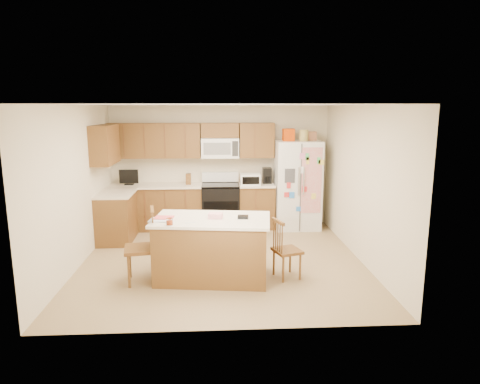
{
  "coord_description": "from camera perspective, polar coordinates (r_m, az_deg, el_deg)",
  "views": [
    {
      "loc": [
        -0.09,
        -6.67,
        2.47
      ],
      "look_at": [
        0.31,
        0.35,
        1.07
      ],
      "focal_mm": 32.0,
      "sensor_mm": 36.0,
      "label": 1
    }
  ],
  "objects": [
    {
      "name": "windsor_chair_right",
      "position": [
        6.32,
        6.11,
        -7.73
      ],
      "size": [
        0.46,
        0.47,
        0.89
      ],
      "color": "brown",
      "rests_on": "ground"
    },
    {
      "name": "cabinetry",
      "position": [
        8.65,
        -9.14,
        0.78
      ],
      "size": [
        3.36,
        1.56,
        2.15
      ],
      "color": "brown",
      "rests_on": "ground"
    },
    {
      "name": "windsor_chair_left",
      "position": [
        6.27,
        -12.89,
        -7.28
      ],
      "size": [
        0.51,
        0.53,
        1.07
      ],
      "color": "brown",
      "rests_on": "ground"
    },
    {
      "name": "refrigerator",
      "position": [
        8.84,
        7.62,
        1.09
      ],
      "size": [
        0.9,
        0.79,
        2.04
      ],
      "color": "white",
      "rests_on": "ground"
    },
    {
      "name": "island",
      "position": [
        6.26,
        -3.75,
        -7.47
      ],
      "size": [
        1.76,
        1.16,
        1.0
      ],
      "color": "brown",
      "rests_on": "ground"
    },
    {
      "name": "ground",
      "position": [
        7.11,
        -2.37,
        -9.05
      ],
      "size": [
        4.5,
        4.5,
        0.0
      ],
      "primitive_type": "plane",
      "color": "olive",
      "rests_on": "ground"
    },
    {
      "name": "stove",
      "position": [
        8.83,
        -2.6,
        -1.79
      ],
      "size": [
        0.76,
        0.65,
        1.13
      ],
      "color": "black",
      "rests_on": "ground"
    },
    {
      "name": "windsor_chair_back",
      "position": [
        6.89,
        -3.28,
        -6.09
      ],
      "size": [
        0.39,
        0.38,
        0.88
      ],
      "color": "brown",
      "rests_on": "ground"
    },
    {
      "name": "room_shell",
      "position": [
        6.75,
        -2.47,
        2.5
      ],
      "size": [
        4.6,
        4.6,
        2.52
      ],
      "color": "beige",
      "rests_on": "ground"
    }
  ]
}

